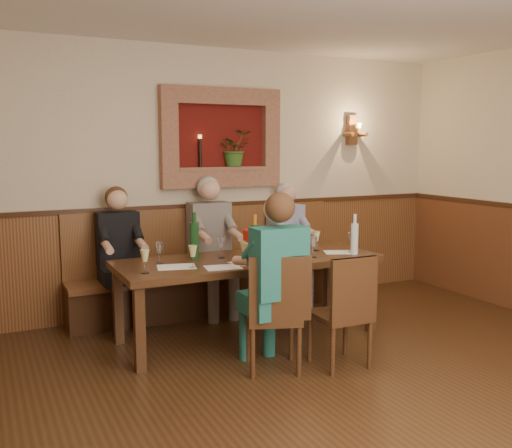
{
  "coord_description": "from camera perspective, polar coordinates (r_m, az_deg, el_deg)",
  "views": [
    {
      "loc": [
        -2.19,
        -2.77,
        1.77
      ],
      "look_at": [
        0.1,
        1.9,
        1.05
      ],
      "focal_mm": 40.0,
      "sensor_mm": 36.0,
      "label": 1
    }
  ],
  "objects": [
    {
      "name": "person_bench_left",
      "position": [
        5.72,
        -13.36,
        -4.48
      ],
      "size": [
        0.4,
        0.49,
        1.38
      ],
      "color": "black",
      "rests_on": "ground"
    },
    {
      "name": "wine_glass_3",
      "position": [
        5.2,
        -3.45,
        -2.37
      ],
      "size": [
        0.08,
        0.08,
        0.19
      ],
      "primitive_type": null,
      "color": "white",
      "rests_on": "dining_table"
    },
    {
      "name": "wall_niche",
      "position": [
        6.21,
        -3.11,
        8.19
      ],
      "size": [
        1.36,
        0.3,
        1.06
      ],
      "color": "#540F0C",
      "rests_on": "ground"
    },
    {
      "name": "wine_glass_4",
      "position": [
        5.0,
        -1.2,
        -2.77
      ],
      "size": [
        0.08,
        0.08,
        0.19
      ],
      "primitive_type": null,
      "color": "#D1CF7D",
      "rests_on": "dining_table"
    },
    {
      "name": "wine_glass_0",
      "position": [
        4.66,
        -11.05,
        -3.7
      ],
      "size": [
        0.08,
        0.08,
        0.19
      ],
      "primitive_type": null,
      "color": "#D1CF7D",
      "rests_on": "dining_table"
    },
    {
      "name": "wine_bottle_green_a",
      "position": [
        5.11,
        -0.12,
        -1.72
      ],
      "size": [
        0.1,
        0.1,
        0.41
      ],
      "rotation": [
        0.0,
        0.0,
        0.41
      ],
      "color": "#19471E",
      "rests_on": "dining_table"
    },
    {
      "name": "wall_sconce",
      "position": [
        7.02,
        9.66,
        9.17
      ],
      "size": [
        0.25,
        0.2,
        0.35
      ],
      "color": "#5A2D19",
      "rests_on": "ground"
    },
    {
      "name": "chair_near_left",
      "position": [
        4.59,
        1.72,
        -11.15
      ],
      "size": [
        0.53,
        0.53,
        0.95
      ],
      "rotation": [
        0.0,
        0.0,
        -0.35
      ],
      "color": "#341C0F",
      "rests_on": "ground"
    },
    {
      "name": "tasting_sheet_d",
      "position": [
        4.82,
        -3.32,
        -4.34
      ],
      "size": [
        0.33,
        0.26,
        0.0
      ],
      "primitive_type": "cube",
      "rotation": [
        0.0,
        0.0,
        -0.16
      ],
      "color": "white",
      "rests_on": "dining_table"
    },
    {
      "name": "person_bench_mid",
      "position": [
        5.99,
        -4.36,
        -3.41
      ],
      "size": [
        0.43,
        0.53,
        1.45
      ],
      "color": "#595551",
      "rests_on": "ground"
    },
    {
      "name": "wine_glass_5",
      "position": [
        5.44,
        0.98,
        -1.91
      ],
      "size": [
        0.08,
        0.08,
        0.19
      ],
      "primitive_type": null,
      "color": "#D1CF7D",
      "rests_on": "dining_table"
    },
    {
      "name": "person_chair_front",
      "position": [
        4.51,
        1.74,
        -7.34
      ],
      "size": [
        0.42,
        0.51,
        1.42
      ],
      "color": "#164C4F",
      "rests_on": "ground"
    },
    {
      "name": "tasting_sheet_b",
      "position": [
        5.03,
        -0.81,
        -3.8
      ],
      "size": [
        0.36,
        0.3,
        0.0
      ],
      "primitive_type": "cube",
      "rotation": [
        0.0,
        0.0,
        0.33
      ],
      "color": "white",
      "rests_on": "dining_table"
    },
    {
      "name": "tasting_sheet_a",
      "position": [
        4.88,
        -7.96,
        -4.25
      ],
      "size": [
        0.36,
        0.3,
        0.0
      ],
      "primitive_type": "cube",
      "rotation": [
        0.0,
        0.0,
        -0.23
      ],
      "color": "white",
      "rests_on": "dining_table"
    },
    {
      "name": "wainscoting",
      "position": [
        3.73,
        11.77,
        -10.8
      ],
      "size": [
        6.02,
        6.02,
        1.15
      ],
      "color": "#5A2D19",
      "rests_on": "ground"
    },
    {
      "name": "wine_glass_10",
      "position": [
        5.24,
        5.73,
        -2.32
      ],
      "size": [
        0.08,
        0.08,
        0.19
      ],
      "primitive_type": null,
      "color": "white",
      "rests_on": "dining_table"
    },
    {
      "name": "wine_glass_2",
      "position": [
        4.8,
        -6.33,
        -3.27
      ],
      "size": [
        0.08,
        0.08,
        0.19
      ],
      "primitive_type": null,
      "color": "#D1CF7D",
      "rests_on": "dining_table"
    },
    {
      "name": "person_bench_right",
      "position": [
        6.39,
        3.33,
        -3.07
      ],
      "size": [
        0.39,
        0.48,
        1.36
      ],
      "color": "navy",
      "rests_on": "ground"
    },
    {
      "name": "wine_glass_6",
      "position": [
        5.21,
        3.85,
        -2.37
      ],
      "size": [
        0.08,
        0.08,
        0.19
      ],
      "primitive_type": null,
      "color": "white",
      "rests_on": "dining_table"
    },
    {
      "name": "tasting_sheet_c",
      "position": [
        5.54,
        8.34,
        -2.8
      ],
      "size": [
        0.34,
        0.3,
        0.0
      ],
      "primitive_type": "cube",
      "rotation": [
        0.0,
        0.0,
        -0.41
      ],
      "color": "white",
      "rests_on": "dining_table"
    },
    {
      "name": "spittoon_bucket",
      "position": [
        5.04,
        0.12,
        -2.14
      ],
      "size": [
        0.31,
        0.31,
        0.28
      ],
      "primitive_type": "cylinder",
      "rotation": [
        0.0,
        0.0,
        0.26
      ],
      "color": "red",
      "rests_on": "dining_table"
    },
    {
      "name": "room_shell",
      "position": [
        3.54,
        12.37,
        9.62
      ],
      "size": [
        6.04,
        6.04,
        2.82
      ],
      "color": "#C7B496",
      "rests_on": "ground"
    },
    {
      "name": "wine_glass_1",
      "position": [
        5.0,
        -9.63,
        -2.88
      ],
      "size": [
        0.08,
        0.08,
        0.19
      ],
      "primitive_type": null,
      "color": "white",
      "rests_on": "dining_table"
    },
    {
      "name": "wine_glass_9",
      "position": [
        4.88,
        -0.86,
        -3.03
      ],
      "size": [
        0.08,
        0.08,
        0.19
      ],
      "primitive_type": null,
      "color": "#D1CF7D",
      "rests_on": "dining_table"
    },
    {
      "name": "dining_table",
      "position": [
        5.23,
        -0.74,
        -4.21
      ],
      "size": [
        2.4,
        0.9,
        0.75
      ],
      "color": "#341C0F",
      "rests_on": "ground"
    },
    {
      "name": "ground_plane",
      "position": [
        3.95,
        11.52,
        -18.89
      ],
      "size": [
        6.0,
        6.0,
        0.0
      ],
      "primitive_type": "plane",
      "color": "#351D0E",
      "rests_on": "ground"
    },
    {
      "name": "chair_near_right",
      "position": [
        4.72,
        8.47,
        -10.78
      ],
      "size": [
        0.41,
        0.41,
        0.92
      ],
      "rotation": [
        0.0,
        0.0,
        -0.02
      ],
      "color": "#341C0F",
      "rests_on": "ground"
    },
    {
      "name": "wine_glass_7",
      "position": [
        5.59,
        6.06,
        -1.69
      ],
      "size": [
        0.08,
        0.08,
        0.19
      ],
      "primitive_type": null,
      "color": "#D1CF7D",
      "rests_on": "dining_table"
    },
    {
      "name": "wine_bottle_green_b",
      "position": [
        5.16,
        -6.17,
        -1.56
      ],
      "size": [
        0.09,
        0.09,
        0.43
      ],
      "rotation": [
        0.0,
        0.0,
        0.14
      ],
      "color": "#19471E",
      "rests_on": "dining_table"
    },
    {
      "name": "wine_glass_8",
      "position": [
        5.57,
        9.55,
        -1.78
      ],
      "size": [
        0.08,
        0.08,
        0.19
      ],
      "primitive_type": null,
      "color": "white",
      "rests_on": "dining_table"
    },
    {
      "name": "bench",
      "position": [
        6.15,
        -4.53,
        -5.71
      ],
      "size": [
        3.0,
        0.45,
        1.11
      ],
      "color": "#381E0F",
      "rests_on": "ground"
    },
    {
      "name": "water_bottle",
      "position": [
        5.45,
        9.82,
        -1.37
      ],
      "size": [
        0.09,
        0.09,
        0.38
      ],
      "rotation": [
        0.0,
        0.0,
        -0.43
      ],
      "color": "silver",
      "rests_on": "dining_table"
    },
    {
      "name": "wine_glass_11",
      "position": [
        5.18,
        0.27,
        -2.41
      ],
      "size": [
        0.08,
        0.08,
        0.19
      ],
      "primitive_type": null,
      "color": "white",
      "rests_on": "dining_table"
    }
  ]
}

